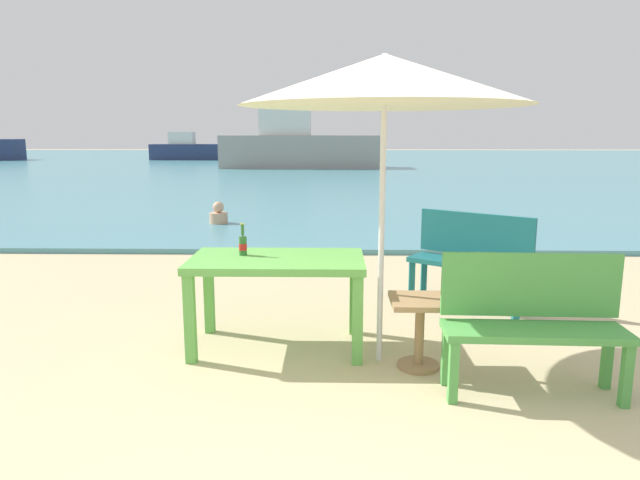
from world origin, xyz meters
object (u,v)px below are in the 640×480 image
(boat_tanker, at_px, (298,147))
(picnic_table_green, at_px, (277,271))
(bench_teal_center, at_px, (471,254))
(boat_fishing_trawler, at_px, (188,150))
(beer_bottle_amber, at_px, (243,244))
(bench_green_left, at_px, (533,315))
(patio_umbrella, at_px, (385,80))
(side_table_wood, at_px, (420,323))
(swimmer_person, at_px, (219,215))

(boat_tanker, bearing_deg, picnic_table_green, -86.94)
(bench_teal_center, xyz_separation_m, boat_fishing_trawler, (-10.64, 30.73, 0.17))
(beer_bottle_amber, relative_size, boat_tanker, 0.03)
(bench_green_left, bearing_deg, patio_umbrella, 152.57)
(bench_green_left, bearing_deg, side_table_wood, 150.96)
(bench_teal_center, height_order, swimmer_person, bench_teal_center)
(side_table_wood, bearing_deg, boat_fishing_trawler, 107.01)
(side_table_wood, height_order, boat_tanker, boat_tanker)
(beer_bottle_amber, bearing_deg, bench_teal_center, 27.26)
(boat_fishing_trawler, bearing_deg, bench_teal_center, -70.91)
(picnic_table_green, height_order, boat_tanker, boat_tanker)
(beer_bottle_amber, height_order, boat_tanker, boat_tanker)
(picnic_table_green, bearing_deg, patio_umbrella, -18.25)
(side_table_wood, distance_m, boat_fishing_trawler, 33.79)
(bench_teal_center, relative_size, swimmer_person, 2.89)
(picnic_table_green, relative_size, swimmer_person, 3.41)
(beer_bottle_amber, bearing_deg, picnic_table_green, -16.42)
(patio_umbrella, distance_m, bench_green_left, 1.92)
(side_table_wood, distance_m, swimmer_person, 7.00)
(bench_teal_center, distance_m, bench_green_left, 1.97)
(bench_green_left, relative_size, boat_fishing_trawler, 0.25)
(beer_bottle_amber, xyz_separation_m, side_table_wood, (1.39, -0.48, -0.50))
(picnic_table_green, distance_m, beer_bottle_amber, 0.36)
(picnic_table_green, xyz_separation_m, boat_fishing_trawler, (-8.78, 31.92, 0.06))
(boat_fishing_trawler, bearing_deg, beer_bottle_amber, -75.06)
(picnic_table_green, bearing_deg, bench_green_left, -23.42)
(side_table_wood, relative_size, swimmer_person, 1.32)
(bench_green_left, xyz_separation_m, boat_tanker, (-3.05, 24.29, 0.54))
(beer_bottle_amber, bearing_deg, bench_green_left, -22.49)
(picnic_table_green, relative_size, side_table_wood, 2.59)
(patio_umbrella, relative_size, boat_tanker, 0.30)
(beer_bottle_amber, xyz_separation_m, bench_green_left, (2.08, -0.86, -0.31))
(beer_bottle_amber, xyz_separation_m, boat_tanker, (-0.97, 23.42, 0.23))
(beer_bottle_amber, distance_m, boat_fishing_trawler, 32.95)
(side_table_wood, xyz_separation_m, boat_fishing_trawler, (-9.89, 32.31, 0.36))
(patio_umbrella, relative_size, bench_green_left, 1.90)
(side_table_wood, height_order, bench_green_left, bench_green_left)
(patio_umbrella, height_order, swimmer_person, patio_umbrella)
(picnic_table_green, height_order, boat_fishing_trawler, boat_fishing_trawler)
(picnic_table_green, height_order, swimmer_person, picnic_table_green)
(swimmer_person, bearing_deg, bench_teal_center, -53.75)
(patio_umbrella, xyz_separation_m, boat_fishing_trawler, (-9.60, 32.19, -1.41))
(swimmer_person, height_order, boat_tanker, boat_tanker)
(bench_teal_center, height_order, boat_tanker, boat_tanker)
(beer_bottle_amber, relative_size, bench_green_left, 0.22)
(patio_umbrella, bearing_deg, swimmer_person, 111.72)
(bench_teal_center, height_order, bench_green_left, same)
(swimmer_person, xyz_separation_m, boat_fishing_trawler, (-7.09, 25.90, 0.47))
(side_table_wood, bearing_deg, bench_green_left, -29.04)
(bench_teal_center, height_order, boat_fishing_trawler, boat_fishing_trawler)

